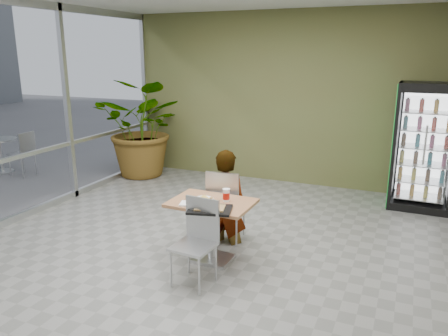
{
  "coord_description": "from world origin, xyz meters",
  "views": [
    {
      "loc": [
        2.29,
        -4.49,
        2.45
      ],
      "look_at": [
        0.13,
        0.51,
        1.0
      ],
      "focal_mm": 35.0,
      "sensor_mm": 36.0,
      "label": 1
    }
  ],
  "objects_px": {
    "chair_far": "(225,201)",
    "soda_cup": "(226,195)",
    "dining_table": "(212,218)",
    "potted_plant": "(144,128)",
    "cafeteria_tray": "(210,209)",
    "beverage_fridge": "(424,147)",
    "seated_woman": "(225,207)",
    "chair_near": "(198,234)"
  },
  "relations": [
    {
      "from": "dining_table",
      "to": "cafeteria_tray",
      "type": "bearing_deg",
      "value": -68.67
    },
    {
      "from": "chair_far",
      "to": "cafeteria_tray",
      "type": "height_order",
      "value": "chair_far"
    },
    {
      "from": "beverage_fridge",
      "to": "potted_plant",
      "type": "bearing_deg",
      "value": -177.54
    },
    {
      "from": "cafeteria_tray",
      "to": "beverage_fridge",
      "type": "bearing_deg",
      "value": 56.69
    },
    {
      "from": "seated_woman",
      "to": "chair_near",
      "type": "bearing_deg",
      "value": 91.76
    },
    {
      "from": "dining_table",
      "to": "potted_plant",
      "type": "distance_m",
      "value": 4.07
    },
    {
      "from": "chair_far",
      "to": "potted_plant",
      "type": "distance_m",
      "value": 3.65
    },
    {
      "from": "dining_table",
      "to": "chair_near",
      "type": "xyz_separation_m",
      "value": [
        0.07,
        -0.5,
        0.01
      ]
    },
    {
      "from": "chair_near",
      "to": "cafeteria_tray",
      "type": "xyz_separation_m",
      "value": [
        0.05,
        0.21,
        0.22
      ]
    },
    {
      "from": "chair_near",
      "to": "dining_table",
      "type": "bearing_deg",
      "value": 102.74
    },
    {
      "from": "chair_far",
      "to": "soda_cup",
      "type": "height_order",
      "value": "chair_far"
    },
    {
      "from": "soda_cup",
      "to": "beverage_fridge",
      "type": "relative_size",
      "value": 0.08
    },
    {
      "from": "soda_cup",
      "to": "seated_woman",
      "type": "bearing_deg",
      "value": 113.94
    },
    {
      "from": "beverage_fridge",
      "to": "chair_near",
      "type": "bearing_deg",
      "value": -121.21
    },
    {
      "from": "dining_table",
      "to": "potted_plant",
      "type": "bearing_deg",
      "value": 134.29
    },
    {
      "from": "soda_cup",
      "to": "beverage_fridge",
      "type": "xyz_separation_m",
      "value": [
        2.14,
        2.95,
        0.18
      ]
    },
    {
      "from": "potted_plant",
      "to": "cafeteria_tray",
      "type": "bearing_deg",
      "value": -47.31
    },
    {
      "from": "beverage_fridge",
      "to": "dining_table",
      "type": "bearing_deg",
      "value": -126.11
    },
    {
      "from": "dining_table",
      "to": "soda_cup",
      "type": "distance_m",
      "value": 0.34
    },
    {
      "from": "seated_woman",
      "to": "soda_cup",
      "type": "distance_m",
      "value": 0.66
    },
    {
      "from": "cafeteria_tray",
      "to": "chair_far",
      "type": "bearing_deg",
      "value": 102.05
    },
    {
      "from": "chair_near",
      "to": "beverage_fridge",
      "type": "relative_size",
      "value": 0.46
    },
    {
      "from": "dining_table",
      "to": "seated_woman",
      "type": "bearing_deg",
      "value": 97.1
    },
    {
      "from": "soda_cup",
      "to": "potted_plant",
      "type": "bearing_deg",
      "value": 136.57
    },
    {
      "from": "seated_woman",
      "to": "potted_plant",
      "type": "xyz_separation_m",
      "value": [
        -2.75,
        2.31,
        0.51
      ]
    },
    {
      "from": "dining_table",
      "to": "cafeteria_tray",
      "type": "xyz_separation_m",
      "value": [
        0.11,
        -0.29,
        0.23
      ]
    },
    {
      "from": "soda_cup",
      "to": "cafeteria_tray",
      "type": "relative_size",
      "value": 0.32
    },
    {
      "from": "soda_cup",
      "to": "potted_plant",
      "type": "distance_m",
      "value": 4.1
    },
    {
      "from": "chair_near",
      "to": "seated_woman",
      "type": "bearing_deg",
      "value": 102.4
    },
    {
      "from": "potted_plant",
      "to": "chair_far",
      "type": "bearing_deg",
      "value": -40.53
    },
    {
      "from": "chair_far",
      "to": "beverage_fridge",
      "type": "xyz_separation_m",
      "value": [
        2.35,
        2.49,
        0.43
      ]
    },
    {
      "from": "seated_woman",
      "to": "cafeteria_tray",
      "type": "bearing_deg",
      "value": 96.36
    },
    {
      "from": "beverage_fridge",
      "to": "chair_far",
      "type": "bearing_deg",
      "value": -132.36
    },
    {
      "from": "dining_table",
      "to": "chair_far",
      "type": "distance_m",
      "value": 0.54
    },
    {
      "from": "chair_near",
      "to": "chair_far",
      "type": "bearing_deg",
      "value": 102.22
    },
    {
      "from": "dining_table",
      "to": "beverage_fridge",
      "type": "xyz_separation_m",
      "value": [
        2.29,
        3.02,
        0.47
      ]
    },
    {
      "from": "chair_far",
      "to": "seated_woman",
      "type": "xyz_separation_m",
      "value": [
        -0.01,
        0.05,
        -0.1
      ]
    },
    {
      "from": "cafeteria_tray",
      "to": "beverage_fridge",
      "type": "relative_size",
      "value": 0.24
    },
    {
      "from": "dining_table",
      "to": "seated_woman",
      "type": "xyz_separation_m",
      "value": [
        -0.07,
        0.59,
        -0.06
      ]
    },
    {
      "from": "dining_table",
      "to": "soda_cup",
      "type": "height_order",
      "value": "soda_cup"
    },
    {
      "from": "beverage_fridge",
      "to": "potted_plant",
      "type": "relative_size",
      "value": 1.02
    },
    {
      "from": "chair_far",
      "to": "seated_woman",
      "type": "height_order",
      "value": "seated_woman"
    }
  ]
}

